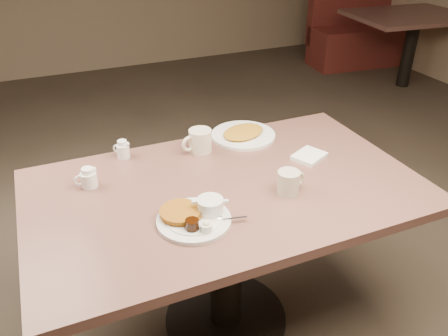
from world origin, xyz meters
name	(u,v)px	position (x,y,z in m)	size (l,w,h in m)	color
room	(227,11)	(0.00, 0.00, 1.40)	(7.04, 8.04, 2.84)	#4C3F33
diner_table	(226,221)	(0.00, 0.00, 0.58)	(1.50, 0.90, 0.75)	#84564C
main_plate	(195,215)	(-0.18, -0.16, 0.77)	(0.34, 0.33, 0.07)	white
coffee_mug_near	(289,182)	(0.20, -0.13, 0.80)	(0.12, 0.09, 0.09)	beige
napkin	(309,156)	(0.42, 0.06, 0.76)	(0.17, 0.16, 0.02)	white
coffee_mug_far	(199,141)	(0.01, 0.31, 0.80)	(0.15, 0.12, 0.10)	#EFE5C7
creamer_left	(88,178)	(-0.48, 0.20, 0.79)	(0.10, 0.08, 0.08)	white
creamer_right	(123,150)	(-0.31, 0.38, 0.79)	(0.07, 0.07, 0.08)	white
hash_plate	(243,134)	(0.24, 0.36, 0.76)	(0.39, 0.39, 0.04)	white
booth_back_right	(367,30)	(3.08, 2.94, 0.41)	(1.43, 1.63, 1.12)	maroon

